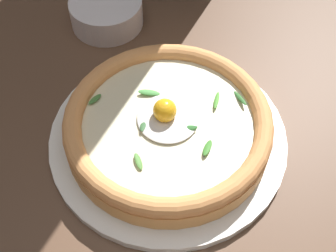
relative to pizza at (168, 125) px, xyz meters
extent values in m
cube|color=brown|center=(-0.02, -0.02, -0.05)|extent=(2.40, 2.40, 0.03)
cylinder|color=white|center=(0.00, 0.00, -0.03)|extent=(0.31, 0.31, 0.01)
cylinder|color=#E49F57|center=(0.00, 0.00, -0.01)|extent=(0.26, 0.26, 0.03)
torus|color=#EB9B58|center=(0.00, 0.00, 0.01)|extent=(0.26, 0.26, 0.02)
cylinder|color=#F1E8BF|center=(0.00, 0.00, 0.01)|extent=(0.22, 0.22, 0.00)
ellipsoid|color=white|center=(0.00, 0.00, 0.01)|extent=(0.08, 0.08, 0.01)
sphere|color=yellow|center=(-0.01, 0.00, 0.02)|extent=(0.03, 0.03, 0.03)
ellipsoid|color=#3B7F2C|center=(0.05, 0.03, 0.01)|extent=(0.03, 0.02, 0.01)
ellipsoid|color=#366E32|center=(-0.01, 0.10, 0.01)|extent=(0.03, 0.01, 0.01)
ellipsoid|color=#528D3C|center=(0.05, -0.05, 0.01)|extent=(0.02, 0.01, 0.01)
ellipsoid|color=#337734|center=(0.02, 0.02, 0.01)|extent=(0.02, 0.03, 0.01)
ellipsoid|color=#4A9E47|center=(-0.05, -0.01, 0.01)|extent=(0.02, 0.03, 0.01)
ellipsoid|color=#44803A|center=(-0.06, -0.08, 0.01)|extent=(0.02, 0.02, 0.01)
ellipsoid|color=#509B37|center=(-0.01, 0.07, 0.01)|extent=(0.03, 0.02, 0.01)
ellipsoid|color=#39693A|center=(-0.01, -0.03, 0.01)|extent=(0.03, 0.02, 0.01)
cylinder|color=white|center=(-0.25, -0.03, -0.01)|extent=(0.11, 0.11, 0.04)
camera|label=1|loc=(0.33, -0.09, 0.46)|focal=48.23mm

